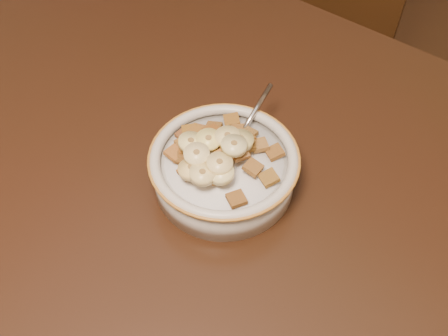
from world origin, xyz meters
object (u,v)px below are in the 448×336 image
Objects in this scene: chair at (293,51)px; spoon at (235,144)px; cereal_bowl at (224,172)px; table at (121,149)px.

chair is 0.76m from spoon.
spoon is (-0.00, 0.03, 0.03)m from cereal_bowl.
cereal_bowl is (0.16, 0.03, 0.04)m from table.
chair is 20.43× the size of spoon.
spoon reaches higher than cereal_bowl.
table is 1.59× the size of chair.
table is at bearing -91.20° from chair.
table is 32.51× the size of spoon.
chair is at bearing -75.61° from spoon.
cereal_bowl reaches higher than table.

